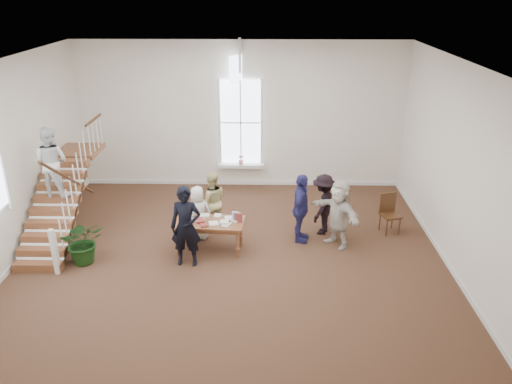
{
  "coord_description": "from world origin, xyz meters",
  "views": [
    {
      "loc": [
        0.77,
        -10.44,
        6.02
      ],
      "look_at": [
        0.55,
        0.4,
        1.45
      ],
      "focal_mm": 35.0,
      "sensor_mm": 36.0,
      "label": 1
    }
  ],
  "objects_px": {
    "library_table": "(209,224)",
    "person_yellow": "(212,201)",
    "floor_plant": "(83,241)",
    "woman_cluster_a": "(301,209)",
    "woman_cluster_b": "(323,204)",
    "woman_cluster_c": "(338,214)",
    "elderly_woman": "(198,213)",
    "side_chair": "(389,211)",
    "police_officer": "(186,227)"
  },
  "relations": [
    {
      "from": "police_officer",
      "to": "person_yellow",
      "type": "height_order",
      "value": "police_officer"
    },
    {
      "from": "woman_cluster_b",
      "to": "woman_cluster_c",
      "type": "bearing_deg",
      "value": 48.07
    },
    {
      "from": "elderly_woman",
      "to": "woman_cluster_b",
      "type": "height_order",
      "value": "woman_cluster_b"
    },
    {
      "from": "elderly_woman",
      "to": "police_officer",
      "type": "bearing_deg",
      "value": 84.41
    },
    {
      "from": "elderly_woman",
      "to": "person_yellow",
      "type": "height_order",
      "value": "person_yellow"
    },
    {
      "from": "police_officer",
      "to": "woman_cluster_a",
      "type": "relative_size",
      "value": 1.08
    },
    {
      "from": "woman_cluster_a",
      "to": "library_table",
      "type": "bearing_deg",
      "value": 115.17
    },
    {
      "from": "elderly_woman",
      "to": "library_table",
      "type": "bearing_deg",
      "value": 118.9
    },
    {
      "from": "library_table",
      "to": "person_yellow",
      "type": "distance_m",
      "value": 1.1
    },
    {
      "from": "library_table",
      "to": "person_yellow",
      "type": "bearing_deg",
      "value": 95.93
    },
    {
      "from": "elderly_woman",
      "to": "woman_cluster_b",
      "type": "relative_size",
      "value": 0.88
    },
    {
      "from": "library_table",
      "to": "elderly_woman",
      "type": "xyz_separation_m",
      "value": [
        -0.34,
        0.59,
        0.02
      ]
    },
    {
      "from": "woman_cluster_b",
      "to": "side_chair",
      "type": "height_order",
      "value": "woman_cluster_b"
    },
    {
      "from": "police_officer",
      "to": "floor_plant",
      "type": "distance_m",
      "value": 2.43
    },
    {
      "from": "library_table",
      "to": "woman_cluster_c",
      "type": "height_order",
      "value": "woman_cluster_c"
    },
    {
      "from": "person_yellow",
      "to": "woman_cluster_b",
      "type": "height_order",
      "value": "person_yellow"
    },
    {
      "from": "woman_cluster_a",
      "to": "woman_cluster_c",
      "type": "bearing_deg",
      "value": -90.24
    },
    {
      "from": "woman_cluster_c",
      "to": "floor_plant",
      "type": "relative_size",
      "value": 1.6
    },
    {
      "from": "elderly_woman",
      "to": "floor_plant",
      "type": "height_order",
      "value": "elderly_woman"
    },
    {
      "from": "floor_plant",
      "to": "police_officer",
      "type": "bearing_deg",
      "value": -0.73
    },
    {
      "from": "woman_cluster_b",
      "to": "elderly_woman",
      "type": "bearing_deg",
      "value": -60.07
    },
    {
      "from": "woman_cluster_b",
      "to": "police_officer",
      "type": "bearing_deg",
      "value": -40.29
    },
    {
      "from": "person_yellow",
      "to": "floor_plant",
      "type": "distance_m",
      "value": 3.29
    },
    {
      "from": "elderly_woman",
      "to": "woman_cluster_b",
      "type": "distance_m",
      "value": 3.18
    },
    {
      "from": "elderly_woman",
      "to": "woman_cluster_b",
      "type": "bearing_deg",
      "value": -174.39
    },
    {
      "from": "woman_cluster_a",
      "to": "floor_plant",
      "type": "bearing_deg",
      "value": 114.97
    },
    {
      "from": "elderly_woman",
      "to": "floor_plant",
      "type": "xyz_separation_m",
      "value": [
        -2.49,
        -1.22,
        -0.17
      ]
    },
    {
      "from": "woman_cluster_b",
      "to": "woman_cluster_c",
      "type": "xyz_separation_m",
      "value": [
        0.3,
        -0.65,
        0.05
      ]
    },
    {
      "from": "woman_cluster_b",
      "to": "floor_plant",
      "type": "distance_m",
      "value": 5.87
    },
    {
      "from": "police_officer",
      "to": "woman_cluster_a",
      "type": "bearing_deg",
      "value": 25.93
    },
    {
      "from": "elderly_woman",
      "to": "woman_cluster_c",
      "type": "distance_m",
      "value": 3.47
    },
    {
      "from": "library_table",
      "to": "woman_cluster_a",
      "type": "height_order",
      "value": "woman_cluster_a"
    },
    {
      "from": "woman_cluster_c",
      "to": "police_officer",
      "type": "bearing_deg",
      "value": -111.34
    },
    {
      "from": "elderly_woman",
      "to": "person_yellow",
      "type": "distance_m",
      "value": 0.59
    },
    {
      "from": "floor_plant",
      "to": "side_chair",
      "type": "relative_size",
      "value": 1.02
    },
    {
      "from": "side_chair",
      "to": "police_officer",
      "type": "bearing_deg",
      "value": -177.47
    },
    {
      "from": "elderly_woman",
      "to": "woman_cluster_c",
      "type": "xyz_separation_m",
      "value": [
        3.45,
        -0.28,
        0.15
      ]
    },
    {
      "from": "police_officer",
      "to": "side_chair",
      "type": "distance_m",
      "value": 5.29
    },
    {
      "from": "person_yellow",
      "to": "floor_plant",
      "type": "height_order",
      "value": "person_yellow"
    },
    {
      "from": "woman_cluster_c",
      "to": "person_yellow",
      "type": "bearing_deg",
      "value": -140.5
    },
    {
      "from": "police_officer",
      "to": "woman_cluster_c",
      "type": "xyz_separation_m",
      "value": [
        3.55,
        0.97,
        -0.11
      ]
    },
    {
      "from": "police_officer",
      "to": "person_yellow",
      "type": "distance_m",
      "value": 1.8
    },
    {
      "from": "library_table",
      "to": "floor_plant",
      "type": "xyz_separation_m",
      "value": [
        -2.83,
        -0.63,
        -0.15
      ]
    },
    {
      "from": "police_officer",
      "to": "elderly_woman",
      "type": "relative_size",
      "value": 1.36
    },
    {
      "from": "woman_cluster_b",
      "to": "library_table",
      "type": "bearing_deg",
      "value": -47.93
    },
    {
      "from": "woman_cluster_a",
      "to": "floor_plant",
      "type": "relative_size",
      "value": 1.67
    },
    {
      "from": "person_yellow",
      "to": "floor_plant",
      "type": "relative_size",
      "value": 1.51
    },
    {
      "from": "police_officer",
      "to": "person_yellow",
      "type": "relative_size",
      "value": 1.19
    },
    {
      "from": "library_table",
      "to": "police_officer",
      "type": "xyz_separation_m",
      "value": [
        -0.44,
        -0.66,
        0.27
      ]
    },
    {
      "from": "library_table",
      "to": "woman_cluster_a",
      "type": "bearing_deg",
      "value": 16.74
    }
  ]
}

